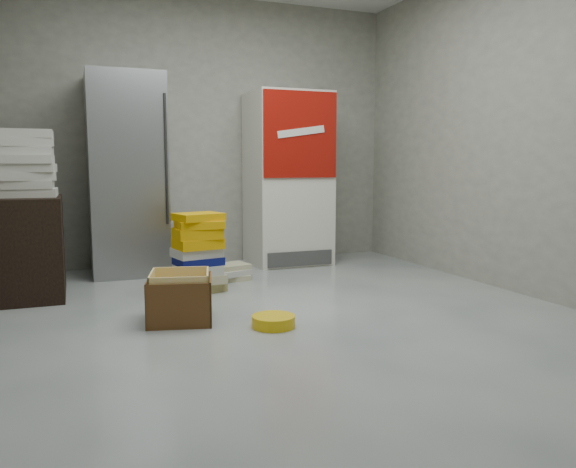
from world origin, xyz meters
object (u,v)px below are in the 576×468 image
Objects in this scene: coke_cooler at (288,179)px; phonebook_stack_main at (199,253)px; steel_fridge at (127,175)px; cardboard_box at (180,301)px; wood_shelf at (30,247)px.

coke_cooler is 1.69m from phonebook_stack_main.
steel_fridge is at bearing 103.09° from phonebook_stack_main.
coke_cooler is at bearing 31.04° from phonebook_stack_main.
coke_cooler is 2.52m from cardboard_box.
steel_fridge is 3.77× the size of cardboard_box.
steel_fridge is at bearing 107.87° from cardboard_box.
phonebook_stack_main is 1.31× the size of cardboard_box.
cardboard_box is (0.15, -1.88, -0.81)m from steel_fridge.
phonebook_stack_main is at bearing -138.66° from coke_cooler.
phonebook_stack_main is at bearing -66.62° from steel_fridge.
wood_shelf is 1.21× the size of phonebook_stack_main.
coke_cooler reaches higher than phonebook_stack_main.
wood_shelf is 1.59× the size of cardboard_box.
wood_shelf is at bearing 155.51° from phonebook_stack_main.
wood_shelf is (-0.83, -0.73, -0.55)m from steel_fridge.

